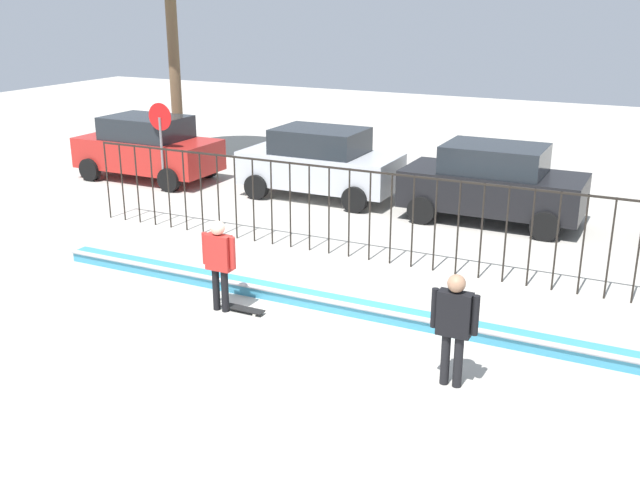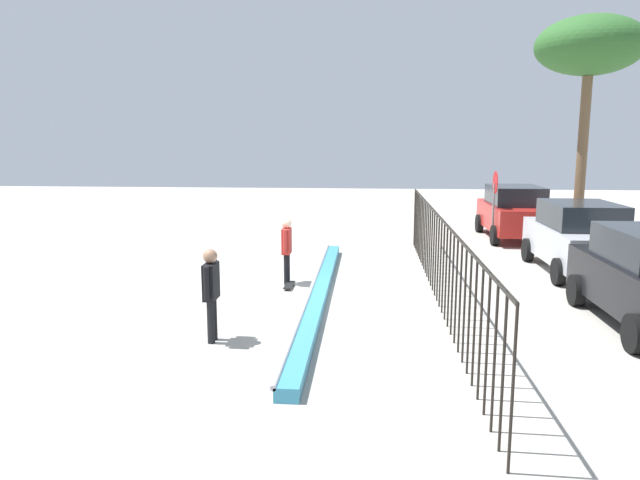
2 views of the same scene
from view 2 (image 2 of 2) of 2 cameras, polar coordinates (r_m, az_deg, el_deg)
The scene contains 10 objects.
ground_plane at distance 13.72m, azimuth -2.98°, elevation -5.50°, with size 60.00×60.00×0.00m, color #ADA89E.
bowl_coping_ledge at distance 13.61m, azimuth -0.14°, elevation -5.08°, with size 11.00×0.41×0.27m.
perimeter_fence at distance 13.43m, azimuth 11.21°, elevation -0.89°, with size 14.04×0.04×1.92m.
skateboarder at distance 14.81m, azimuth -3.20°, elevation -0.44°, with size 0.67×0.25×1.65m.
skateboard at distance 14.62m, azimuth -2.95°, elevation -4.30°, with size 0.80×0.20×0.07m.
camera_operator at distance 10.74m, azimuth -10.34°, elevation -4.38°, with size 0.68×0.25×1.68m.
parked_car_red at distance 22.61m, azimuth 18.02°, elevation 2.57°, with size 4.30×2.12×1.90m.
parked_car_silver at distance 17.44m, azimuth 23.50°, elevation 0.24°, with size 4.30×2.12×1.90m.
stop_sign at distance 21.03m, azimuth 16.27°, elevation 3.92°, with size 0.76×0.07×2.50m.
palm_tree_short at distance 24.02m, azimuth 24.31°, elevation 16.31°, with size 3.77×3.77×7.83m.
Camera 2 is at (13.12, 1.78, 3.59)m, focal length 33.59 mm.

